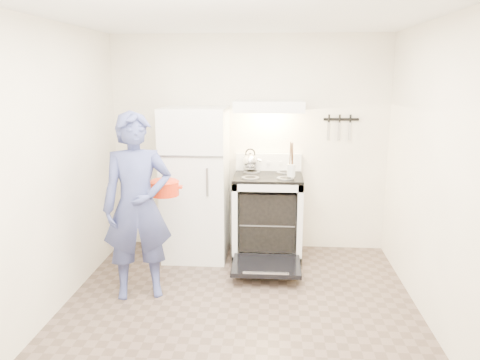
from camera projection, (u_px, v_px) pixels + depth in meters
name	position (u px, v px, depth m)	size (l,w,h in m)	color
floor	(237.00, 320.00, 4.00)	(3.60, 3.60, 0.00)	brown
back_wall	(249.00, 144.00, 5.48)	(3.20, 0.02, 2.50)	white
refrigerator	(196.00, 183.00, 5.26)	(0.70, 0.70, 1.70)	silver
stove_body	(268.00, 217.00, 5.32)	(0.76, 0.65, 0.92)	silver
cooktop	(268.00, 177.00, 5.21)	(0.76, 0.65, 0.03)	black
backsplash	(269.00, 162.00, 5.46)	(0.76, 0.07, 0.20)	silver
oven_door	(266.00, 266.00, 4.81)	(0.70, 0.54, 0.04)	black
oven_rack	(267.00, 219.00, 5.32)	(0.60, 0.52, 0.01)	slate
range_hood	(269.00, 106.00, 5.11)	(0.76, 0.50, 0.12)	silver
knife_strip	(341.00, 119.00, 5.32)	(0.40, 0.02, 0.03)	black
pizza_stone	(259.00, 220.00, 5.26)	(0.35, 0.35, 0.02)	olive
tea_kettle	(250.00, 160.00, 5.41)	(0.22, 0.18, 0.26)	#BCBBC0
utensil_jar	(291.00, 170.00, 5.01)	(0.09, 0.09, 0.13)	silver
person	(138.00, 207.00, 4.28)	(0.63, 0.42, 1.74)	navy
dutch_oven	(164.00, 189.00, 4.53)	(0.35, 0.28, 0.23)	red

